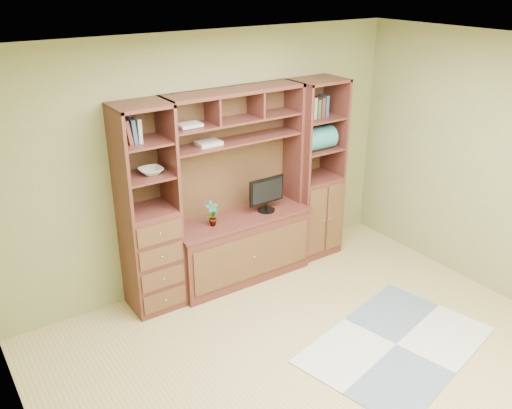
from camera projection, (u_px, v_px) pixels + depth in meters
room at (342, 235)px, 4.04m from camera, size 4.60×4.10×2.64m
center_hutch at (240, 190)px, 5.57m from camera, size 1.54×0.53×2.05m
left_tower at (148, 211)px, 5.09m from camera, size 0.50×0.45×2.05m
right_tower at (315, 170)px, 6.12m from camera, size 0.55×0.45×2.05m
rug at (396, 345)px, 4.88m from camera, size 1.90×1.48×0.01m
monitor at (266, 188)px, 5.71m from camera, size 0.43×0.20×0.52m
orchid at (212, 214)px, 5.42m from camera, size 0.14×0.09×0.27m
magazines at (208, 143)px, 5.27m from camera, size 0.24×0.17×0.04m
bowl at (151, 171)px, 4.96m from camera, size 0.22×0.22×0.05m
blanket_teal at (316, 139)px, 5.90m from camera, size 0.43×0.25×0.25m
blanket_red at (319, 136)px, 6.09m from camera, size 0.34×0.19×0.19m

